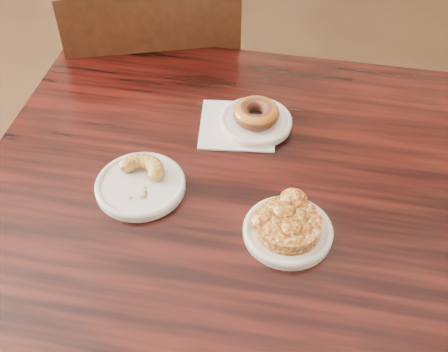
% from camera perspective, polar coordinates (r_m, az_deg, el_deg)
% --- Properties ---
extents(floor, '(5.00, 5.00, 0.00)m').
position_cam_1_polar(floor, '(1.77, -4.99, -13.00)').
color(floor, black).
rests_on(floor, ground).
extents(cafe_table, '(0.94, 0.94, 0.75)m').
position_cam_1_polar(cafe_table, '(1.34, -0.27, -12.49)').
color(cafe_table, black).
rests_on(cafe_table, floor).
extents(chair_far, '(0.58, 0.58, 0.90)m').
position_cam_1_polar(chair_far, '(1.73, -6.60, 7.90)').
color(chair_far, black).
rests_on(chair_far, floor).
extents(napkin, '(0.17, 0.17, 0.00)m').
position_cam_1_polar(napkin, '(1.17, 1.38, 5.18)').
color(napkin, silver).
rests_on(napkin, cafe_table).
extents(plate_donut, '(0.15, 0.15, 0.01)m').
position_cam_1_polar(plate_donut, '(1.16, 3.24, 5.52)').
color(plate_donut, white).
rests_on(plate_donut, napkin).
extents(plate_cruller, '(0.17, 0.17, 0.01)m').
position_cam_1_polar(plate_cruller, '(1.05, -8.48, -0.98)').
color(plate_cruller, silver).
rests_on(plate_cruller, cafe_table).
extents(plate_fritter, '(0.15, 0.15, 0.01)m').
position_cam_1_polar(plate_fritter, '(0.97, 6.49, -5.62)').
color(plate_fritter, silver).
rests_on(plate_fritter, cafe_table).
extents(glazed_donut, '(0.09, 0.09, 0.03)m').
position_cam_1_polar(glazed_donut, '(1.15, 3.29, 6.38)').
color(glazed_donut, '#915415').
rests_on(glazed_donut, plate_donut).
extents(apple_fritter, '(0.16, 0.16, 0.04)m').
position_cam_1_polar(apple_fritter, '(0.95, 6.61, -4.72)').
color(apple_fritter, '#481B07').
rests_on(apple_fritter, plate_fritter).
extents(cruller_fragment, '(0.11, 0.11, 0.03)m').
position_cam_1_polar(cruller_fragment, '(1.03, -8.60, -0.22)').
color(cruller_fragment, brown).
rests_on(cruller_fragment, plate_cruller).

